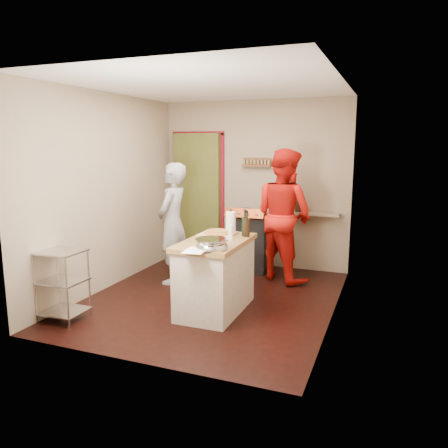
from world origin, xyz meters
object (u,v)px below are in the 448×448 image
at_px(wire_shelving, 62,282).
at_px(person_red, 284,215).
at_px(stove, 250,241).
at_px(person_stripe, 173,224).
at_px(island, 216,273).

bearing_deg(wire_shelving, person_red, 50.91).
relative_size(stove, person_stripe, 0.60).
bearing_deg(person_red, wire_shelving, 81.29).
height_order(stove, person_stripe, person_stripe).
height_order(island, person_stripe, person_stripe).
bearing_deg(person_red, island, 104.30).
distance_m(wire_shelving, person_red, 3.07).
bearing_deg(person_stripe, person_red, 113.58).
height_order(stove, person_red, person_red).
xyz_separation_m(island, person_stripe, (-0.97, 0.79, 0.39)).
xyz_separation_m(person_stripe, person_red, (1.40, 0.71, 0.10)).
bearing_deg(wire_shelving, island, 30.08).
xyz_separation_m(wire_shelving, person_red, (1.91, 2.35, 0.50)).
xyz_separation_m(stove, person_red, (0.58, -0.27, 0.49)).
height_order(wire_shelving, person_red, person_red).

